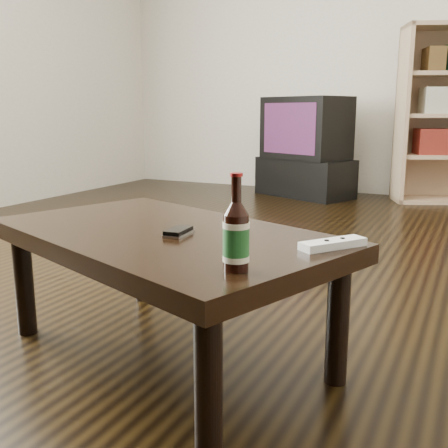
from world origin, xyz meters
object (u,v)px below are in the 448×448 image
at_px(coffee_table, 164,247).
at_px(beer_bottle, 236,237).
at_px(tv_stand, 305,177).
at_px(remote, 333,244).
at_px(bookshelf, 445,112).
at_px(tv, 306,128).
at_px(phone, 178,232).

bearing_deg(coffee_table, beer_bottle, -36.74).
xyz_separation_m(tv_stand, remote, (1.10, -3.27, 0.25)).
bearing_deg(tv_stand, beer_bottle, -51.39).
bearing_deg(bookshelf, coffee_table, -120.66).
bearing_deg(remote, coffee_table, -142.09).
distance_m(bookshelf, remote, 3.54).
height_order(tv_stand, bookshelf, bookshelf).
bearing_deg(remote, bookshelf, 125.58).
bearing_deg(bookshelf, tv_stand, 170.36).
bearing_deg(tv, bookshelf, 35.97).
distance_m(tv_stand, beer_bottle, 3.71).
relative_size(beer_bottle, phone, 2.02).
bearing_deg(remote, beer_bottle, -80.32).
xyz_separation_m(bookshelf, coffee_table, (-0.54, -3.54, -0.40)).
bearing_deg(coffee_table, bookshelf, 81.26).
xyz_separation_m(phone, remote, (0.44, 0.05, 0.00)).
xyz_separation_m(beer_bottle, phone, (-0.30, 0.25, -0.07)).
distance_m(bookshelf, beer_bottle, 3.83).
height_order(tv, remote, tv).
distance_m(coffee_table, beer_bottle, 0.48).
bearing_deg(bookshelf, remote, -112.36).
bearing_deg(beer_bottle, remote, 63.66).
distance_m(coffee_table, remote, 0.52).
distance_m(tv, beer_bottle, 3.70).
xyz_separation_m(tv_stand, bookshelf, (1.13, 0.25, 0.58)).
bearing_deg(coffee_table, remote, 1.89).
distance_m(tv_stand, phone, 3.40).
distance_m(tv_stand, bookshelf, 1.29).
height_order(coffee_table, phone, phone).
height_order(tv_stand, phone, phone).
height_order(phone, remote, remote).
bearing_deg(bookshelf, beer_bottle, -114.51).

